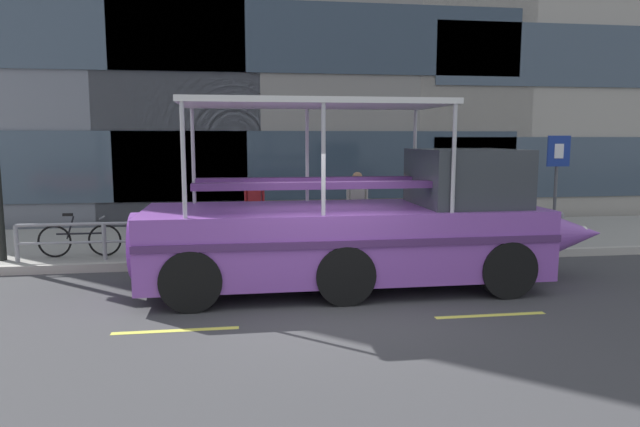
{
  "coord_description": "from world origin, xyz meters",
  "views": [
    {
      "loc": [
        -1.5,
        -8.91,
        2.76
      ],
      "look_at": [
        0.1,
        1.83,
        1.3
      ],
      "focal_mm": 31.78,
      "sensor_mm": 36.0,
      "label": 1
    }
  ],
  "objects": [
    {
      "name": "pedestrian_mid_left",
      "position": [
        1.32,
        4.09,
        1.25
      ],
      "size": [
        0.51,
        0.24,
        1.78
      ],
      "color": "#47423D",
      "rests_on": "sidewalk"
    },
    {
      "name": "parking_sign",
      "position": [
        6.43,
        4.18,
        1.96
      ],
      "size": [
        0.6,
        0.12,
        2.63
      ],
      "color": "#4C4F54",
      "rests_on": "sidewalk"
    },
    {
      "name": "ground_plane",
      "position": [
        0.0,
        0.0,
        0.0
      ],
      "size": [
        120.0,
        120.0,
        0.0
      ],
      "primitive_type": "plane",
      "color": "#3D3D3F"
    },
    {
      "name": "duck_tour_boat",
      "position": [
        0.95,
        1.16,
        1.1
      ],
      "size": [
        8.93,
        2.47,
        3.41
      ],
      "color": "purple",
      "rests_on": "ground_plane"
    },
    {
      "name": "leaned_bicycle",
      "position": [
        -4.89,
        3.84,
        0.56
      ],
      "size": [
        1.74,
        0.46,
        0.96
      ],
      "color": "black",
      "rests_on": "sidewalk"
    },
    {
      "name": "pedestrian_near_bow",
      "position": [
        3.51,
        4.49,
        1.15
      ],
      "size": [
        0.32,
        0.38,
        1.6
      ],
      "color": "#1E2338",
      "rests_on": "sidewalk"
    },
    {
      "name": "curb_guardrail",
      "position": [
        0.07,
        3.45,
        0.72
      ],
      "size": [
        12.31,
        0.09,
        0.81
      ],
      "color": "gray",
      "rests_on": "sidewalk"
    },
    {
      "name": "sidewalk",
      "position": [
        0.0,
        5.6,
        0.09
      ],
      "size": [
        32.0,
        4.8,
        0.18
      ],
      "primitive_type": "cube",
      "color": "#99968E",
      "rests_on": "ground_plane"
    },
    {
      "name": "lane_centreline",
      "position": [
        -0.0,
        -0.84,
        0.0
      ],
      "size": [
        25.8,
        0.12,
        0.01
      ],
      "color": "#DBD64C",
      "rests_on": "ground_plane"
    },
    {
      "name": "pedestrian_mid_right",
      "position": [
        -1.08,
        4.44,
        1.17
      ],
      "size": [
        0.47,
        0.22,
        1.64
      ],
      "color": "#1E2338",
      "rests_on": "sidewalk"
    },
    {
      "name": "curb_edge",
      "position": [
        0.0,
        3.11,
        0.09
      ],
      "size": [
        32.0,
        0.18,
        0.18
      ],
      "primitive_type": "cube",
      "color": "#B2ADA3",
      "rests_on": "ground_plane"
    }
  ]
}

